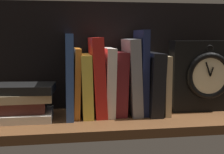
# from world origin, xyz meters

# --- Properties ---
(ground_plane) EXTENTS (0.86, 0.27, 0.03)m
(ground_plane) POSITION_xyz_m (0.00, 0.00, -0.01)
(ground_plane) COLOR brown
(back_panel) EXTENTS (0.86, 0.01, 0.34)m
(back_panel) POSITION_xyz_m (0.00, 0.13, 0.17)
(back_panel) COLOR black
(back_panel) RESTS_ON ground_plane
(book_blue_modern) EXTENTS (0.02, 0.17, 0.24)m
(book_blue_modern) POSITION_xyz_m (-0.15, 0.04, 0.12)
(book_blue_modern) COLOR #2D4C8E
(book_blue_modern) RESTS_ON ground_plane
(book_orange_pandolfini) EXTENTS (0.02, 0.13, 0.20)m
(book_orange_pandolfini) POSITION_xyz_m (-0.12, 0.04, 0.10)
(book_orange_pandolfini) COLOR orange
(book_orange_pandolfini) RESTS_ON ground_plane
(book_yellow_seinlanguage) EXTENTS (0.03, 0.15, 0.18)m
(book_yellow_seinlanguage) POSITION_xyz_m (-0.10, 0.04, 0.09)
(book_yellow_seinlanguage) COLOR gold
(book_yellow_seinlanguage) RESTS_ON ground_plane
(book_red_requiem) EXTENTS (0.04, 0.14, 0.23)m
(book_red_requiem) POSITION_xyz_m (-0.06, 0.04, 0.11)
(book_red_requiem) COLOR red
(book_red_requiem) RESTS_ON ground_plane
(book_white_catcher) EXTENTS (0.03, 0.13, 0.20)m
(book_white_catcher) POSITION_xyz_m (-0.03, 0.04, 0.10)
(book_white_catcher) COLOR silver
(book_white_catcher) RESTS_ON ground_plane
(book_maroon_dawkins) EXTENTS (0.04, 0.12, 0.19)m
(book_maroon_dawkins) POSITION_xyz_m (0.00, 0.04, 0.09)
(book_maroon_dawkins) COLOR maroon
(book_maroon_dawkins) RESTS_ON ground_plane
(book_gray_chess) EXTENTS (0.04, 0.14, 0.22)m
(book_gray_chess) POSITION_xyz_m (0.04, 0.04, 0.11)
(book_gray_chess) COLOR gray
(book_gray_chess) RESTS_ON ground_plane
(book_navy_bierce) EXTENTS (0.02, 0.13, 0.25)m
(book_navy_bierce) POSITION_xyz_m (0.07, 0.04, 0.12)
(book_navy_bierce) COLOR #192147
(book_navy_bierce) RESTS_ON ground_plane
(book_black_skeptic) EXTENTS (0.04, 0.17, 0.18)m
(book_black_skeptic) POSITION_xyz_m (0.10, 0.04, 0.09)
(book_black_skeptic) COLOR black
(book_black_skeptic) RESTS_ON ground_plane
(book_tan_shortstories) EXTENTS (0.02, 0.16, 0.18)m
(book_tan_shortstories) POSITION_xyz_m (0.13, 0.04, 0.09)
(book_tan_shortstories) COLOR tan
(book_tan_shortstories) RESTS_ON ground_plane
(framed_clock) EXTENTS (0.22, 0.07, 0.22)m
(framed_clock) POSITION_xyz_m (0.27, 0.03, 0.11)
(framed_clock) COLOR black
(framed_clock) RESTS_ON ground_plane
(book_stack_side) EXTENTS (0.19, 0.13, 0.10)m
(book_stack_side) POSITION_xyz_m (-0.28, 0.01, 0.05)
(book_stack_side) COLOR beige
(book_stack_side) RESTS_ON ground_plane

